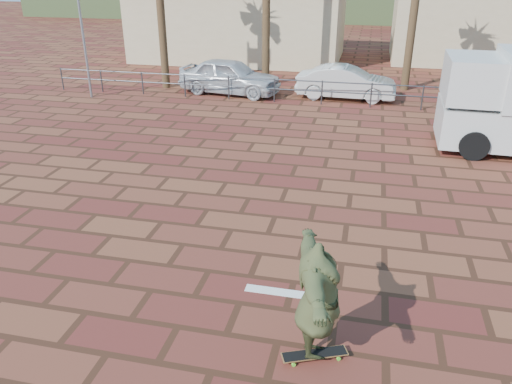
{
  "coord_description": "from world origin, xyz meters",
  "views": [
    {
      "loc": [
        1.86,
        -8.55,
        5.47
      ],
      "look_at": [
        -0.36,
        1.24,
        0.8
      ],
      "focal_mm": 35.0,
      "sensor_mm": 36.0,
      "label": 1
    }
  ],
  "objects_px": {
    "longboard": "(315,354)",
    "skateboarder": "(318,301)",
    "car_silver": "(230,76)",
    "car_white": "(346,83)"
  },
  "relations": [
    {
      "from": "longboard",
      "to": "skateboarder",
      "type": "distance_m",
      "value": 0.98
    },
    {
      "from": "longboard",
      "to": "car_white",
      "type": "distance_m",
      "value": 15.97
    },
    {
      "from": "car_silver",
      "to": "car_white",
      "type": "bearing_deg",
      "value": -78.56
    },
    {
      "from": "skateboarder",
      "to": "longboard",
      "type": "bearing_deg",
      "value": 78.65
    },
    {
      "from": "car_silver",
      "to": "longboard",
      "type": "bearing_deg",
      "value": -151.34
    },
    {
      "from": "skateboarder",
      "to": "car_silver",
      "type": "relative_size",
      "value": 0.52
    },
    {
      "from": "car_silver",
      "to": "skateboarder",
      "type": "bearing_deg",
      "value": -151.34
    },
    {
      "from": "car_silver",
      "to": "car_white",
      "type": "xyz_separation_m",
      "value": [
        5.12,
        0.23,
        -0.08
      ]
    },
    {
      "from": "longboard",
      "to": "skateboarder",
      "type": "xyz_separation_m",
      "value": [
        0.0,
        0.0,
        0.98
      ]
    },
    {
      "from": "car_silver",
      "to": "car_white",
      "type": "height_order",
      "value": "car_silver"
    }
  ]
}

